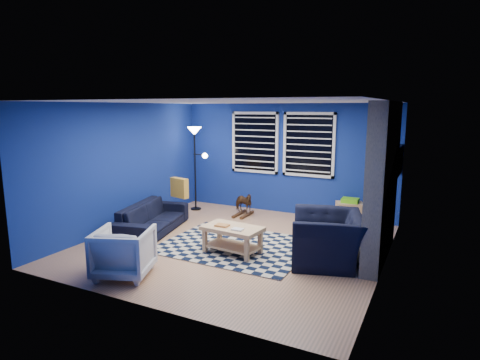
{
  "coord_description": "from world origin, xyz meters",
  "views": [
    {
      "loc": [
        3.13,
        -6.06,
        2.41
      ],
      "look_at": [
        -0.05,
        0.3,
        1.12
      ],
      "focal_mm": 30.0,
      "sensor_mm": 36.0,
      "label": 1
    }
  ],
  "objects_px": {
    "sofa": "(152,218)",
    "rocking_horse": "(243,202)",
    "coffee_table": "(232,234)",
    "tv": "(398,161)",
    "armchair_big": "(327,238)",
    "cabinet": "(350,212)",
    "floor_lamp": "(195,142)",
    "armchair_bent": "(124,252)"
  },
  "relations": [
    {
      "from": "armchair_big",
      "to": "floor_lamp",
      "type": "xyz_separation_m",
      "value": [
        -3.63,
        1.87,
        1.22
      ]
    },
    {
      "from": "sofa",
      "to": "armchair_bent",
      "type": "distance_m",
      "value": 2.06
    },
    {
      "from": "coffee_table",
      "to": "floor_lamp",
      "type": "relative_size",
      "value": 0.52
    },
    {
      "from": "sofa",
      "to": "rocking_horse",
      "type": "xyz_separation_m",
      "value": [
        1.06,
        1.87,
        0.03
      ]
    },
    {
      "from": "armchair_big",
      "to": "rocking_horse",
      "type": "bearing_deg",
      "value": -144.85
    },
    {
      "from": "coffee_table",
      "to": "floor_lamp",
      "type": "bearing_deg",
      "value": 133.84
    },
    {
      "from": "rocking_horse",
      "to": "coffee_table",
      "type": "bearing_deg",
      "value": -140.16
    },
    {
      "from": "armchair_big",
      "to": "armchair_bent",
      "type": "bearing_deg",
      "value": -70.57
    },
    {
      "from": "tv",
      "to": "armchair_bent",
      "type": "bearing_deg",
      "value": -129.97
    },
    {
      "from": "coffee_table",
      "to": "floor_lamp",
      "type": "height_order",
      "value": "floor_lamp"
    },
    {
      "from": "rocking_horse",
      "to": "floor_lamp",
      "type": "distance_m",
      "value": 1.8
    },
    {
      "from": "tv",
      "to": "floor_lamp",
      "type": "bearing_deg",
      "value": -177.38
    },
    {
      "from": "armchair_big",
      "to": "floor_lamp",
      "type": "relative_size",
      "value": 0.61
    },
    {
      "from": "rocking_horse",
      "to": "coffee_table",
      "type": "height_order",
      "value": "rocking_horse"
    },
    {
      "from": "coffee_table",
      "to": "cabinet",
      "type": "height_order",
      "value": "cabinet"
    },
    {
      "from": "tv",
      "to": "rocking_horse",
      "type": "xyz_separation_m",
      "value": [
        -3.17,
        -0.21,
        -1.09
      ]
    },
    {
      "from": "rocking_horse",
      "to": "sofa",
      "type": "bearing_deg",
      "value": 168.54
    },
    {
      "from": "cabinet",
      "to": "coffee_table",
      "type": "bearing_deg",
      "value": -140.67
    },
    {
      "from": "sofa",
      "to": "cabinet",
      "type": "bearing_deg",
      "value": -67.88
    },
    {
      "from": "cabinet",
      "to": "sofa",
      "type": "bearing_deg",
      "value": -168.22
    },
    {
      "from": "sofa",
      "to": "armchair_big",
      "type": "height_order",
      "value": "armchair_big"
    },
    {
      "from": "sofa",
      "to": "cabinet",
      "type": "height_order",
      "value": "sofa"
    },
    {
      "from": "armchair_big",
      "to": "coffee_table",
      "type": "height_order",
      "value": "armchair_big"
    },
    {
      "from": "coffee_table",
      "to": "floor_lamp",
      "type": "xyz_separation_m",
      "value": [
        -2.13,
        2.22,
        1.27
      ]
    },
    {
      "from": "sofa",
      "to": "rocking_horse",
      "type": "relative_size",
      "value": 3.43
    },
    {
      "from": "tv",
      "to": "sofa",
      "type": "relative_size",
      "value": 0.52
    },
    {
      "from": "sofa",
      "to": "tv",
      "type": "bearing_deg",
      "value": -76.69
    },
    {
      "from": "floor_lamp",
      "to": "tv",
      "type": "bearing_deg",
      "value": 2.62
    },
    {
      "from": "armchair_big",
      "to": "cabinet",
      "type": "distance_m",
      "value": 2.33
    },
    {
      "from": "sofa",
      "to": "floor_lamp",
      "type": "relative_size",
      "value": 0.99
    },
    {
      "from": "armchair_bent",
      "to": "floor_lamp",
      "type": "xyz_separation_m",
      "value": [
        -1.14,
        3.7,
        1.25
      ]
    },
    {
      "from": "coffee_table",
      "to": "cabinet",
      "type": "bearing_deg",
      "value": 62.58
    },
    {
      "from": "cabinet",
      "to": "floor_lamp",
      "type": "xyz_separation_m",
      "value": [
        -3.51,
        -0.45,
        1.37
      ]
    },
    {
      "from": "tv",
      "to": "coffee_table",
      "type": "bearing_deg",
      "value": -133.37
    },
    {
      "from": "tv",
      "to": "sofa",
      "type": "xyz_separation_m",
      "value": [
        -4.22,
        -2.08,
        -1.12
      ]
    },
    {
      "from": "rocking_horse",
      "to": "armchair_big",
      "type": "bearing_deg",
      "value": -110.0
    },
    {
      "from": "armchair_bent",
      "to": "floor_lamp",
      "type": "relative_size",
      "value": 0.4
    },
    {
      "from": "rocking_horse",
      "to": "cabinet",
      "type": "bearing_deg",
      "value": -60.46
    },
    {
      "from": "cabinet",
      "to": "floor_lamp",
      "type": "distance_m",
      "value": 3.8
    },
    {
      "from": "armchair_big",
      "to": "cabinet",
      "type": "height_order",
      "value": "armchair_big"
    },
    {
      "from": "rocking_horse",
      "to": "tv",
      "type": "bearing_deg",
      "value": -68.15
    },
    {
      "from": "tv",
      "to": "rocking_horse",
      "type": "bearing_deg",
      "value": -176.18
    }
  ]
}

